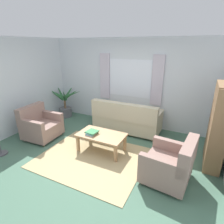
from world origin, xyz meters
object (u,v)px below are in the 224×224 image
Objects in this scene: bookshelf at (215,130)px; armchair_right at (171,164)px; armchair_left at (40,125)px; coffee_table at (101,136)px; book_stack_on_table at (92,132)px; couch at (126,119)px; potted_plant at (65,104)px.

armchair_right is at bearing 144.94° from bookshelf.
armchair_left is 1.82m from coffee_table.
armchair_left is 0.80× the size of coffee_table.
book_stack_on_table is at bearing 105.61° from bookshelf.
couch is 2.38m from armchair_left.
couch is 1.38m from book_stack_on_table.
couch is 2.16× the size of armchair_left.
armchair_right is 1.86m from book_stack_on_table.
armchair_right is 4.25m from potted_plant.
potted_plant reaches higher than armchair_left.
coffee_table is 0.90× the size of potted_plant.
potted_plant is (-2.24, 1.41, 0.07)m from coffee_table.
armchair_right is at bearing -96.07° from armchair_left.
couch is at bearing 84.79° from coffee_table.
armchair_right is 0.53× the size of bookshelf.
bookshelf reaches higher than book_stack_on_table.
book_stack_on_table is at bearing 76.71° from couch.
book_stack_on_table is (1.61, 0.05, 0.12)m from armchair_left.
bookshelf is at bearing 15.01° from coffee_table.
bookshelf reaches higher than coffee_table.
bookshelf is (4.55, -0.79, 0.33)m from potted_plant.
armchair_left is 1.62m from book_stack_on_table.
armchair_right is at bearing -11.79° from coffee_table.
bookshelf reaches higher than armchair_right.
armchair_right is (1.52, -1.60, -0.01)m from couch.
bookshelf is at bearing 163.69° from couch.
coffee_table is at bearing -88.37° from armchair_left.
armchair_left is at bearing -74.76° from potted_plant.
bookshelf is at bearing 15.61° from book_stack_on_table.
armchair_left is 1.61m from potted_plant.
book_stack_on_table is 0.28× the size of potted_plant.
armchair_left is at bearing -175.69° from coffee_table.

